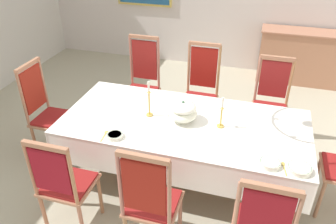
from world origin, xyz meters
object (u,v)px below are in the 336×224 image
object	(u,v)px
chair_south_a	(64,183)
bowl_near_left	(270,163)
dining_table	(184,127)
spoon_secondary	(105,133)
chair_north_c	(270,102)
candlestick_east	(221,115)
chair_head_west	(47,110)
chair_north_a	(142,82)
spoon_primary	(284,165)
soup_tureen	(183,111)
bowl_far_left	(300,168)
chair_north_b	(201,90)
candlestick_west	(149,102)
sideboard	(302,57)
chair_south_b	(150,201)
bowl_near_right	(115,135)

from	to	relation	value
chair_south_a	bowl_near_left	size ratio (longest dim) A/B	6.08
dining_table	spoon_secondary	xyz separation A→B (m)	(-0.67, -0.44, 0.08)
chair_north_c	bowl_near_left	distance (m)	1.47
candlestick_east	bowl_near_left	size ratio (longest dim) A/B	1.88
chair_head_west	bowl_near_left	world-z (taller)	chair_head_west
chair_north_a	spoon_primary	size ratio (longest dim) A/B	6.94
chair_north_a	chair_north_c	bearing A→B (deg)	179.81
chair_north_c	chair_head_west	size ratio (longest dim) A/B	0.96
chair_south_a	soup_tureen	bearing A→B (deg)	50.32
chair_head_west	bowl_far_left	size ratio (longest dim) A/B	5.92
chair_north_a	chair_north_b	xyz separation A→B (m)	(0.80, -0.00, -0.00)
candlestick_west	candlestick_east	distance (m)	0.75
chair_north_c	spoon_primary	xyz separation A→B (m)	(0.13, -1.43, 0.18)
chair_head_west	candlestick_west	distance (m)	1.32
dining_table	sideboard	size ratio (longest dim) A/B	1.72
chair_north_a	chair_south_b	xyz separation A→B (m)	(0.80, -1.97, -0.03)
chair_south_b	spoon_primary	distance (m)	1.15
bowl_near_left	sideboard	xyz separation A→B (m)	(0.46, 3.46, -0.33)
candlestick_west	bowl_far_left	distance (m)	1.55
chair_north_c	candlestick_east	distance (m)	1.13
chair_south_b	sideboard	bearing A→B (deg)	71.31
bowl_near_left	bowl_near_right	world-z (taller)	bowl_near_left
dining_table	bowl_near_left	bearing A→B (deg)	-28.52
chair_north_c	sideboard	bearing A→B (deg)	-103.16
chair_north_b	chair_north_a	bearing A→B (deg)	-0.05
soup_tureen	candlestick_west	world-z (taller)	candlestick_west
sideboard	bowl_far_left	bearing A→B (deg)	86.36
dining_table	candlestick_west	size ratio (longest dim) A/B	6.34
bowl_far_left	spoon_secondary	world-z (taller)	bowl_far_left
soup_tureen	spoon_secondary	size ratio (longest dim) A/B	1.64
bowl_near_right	sideboard	world-z (taller)	sideboard
spoon_secondary	chair_north_a	bearing A→B (deg)	90.55
dining_table	candlestick_west	world-z (taller)	candlestick_west
bowl_near_left	spoon_secondary	world-z (taller)	bowl_near_left
spoon_primary	candlestick_east	bearing A→B (deg)	132.41
candlestick_east	sideboard	size ratio (longest dim) A/B	0.23
dining_table	chair_north_c	size ratio (longest dim) A/B	2.20
chair_south_a	soup_tureen	distance (m)	1.31
chair_north_a	bowl_near_left	distance (m)	2.24
chair_north_a	soup_tureen	bearing A→B (deg)	129.42
chair_north_c	chair_north_a	bearing A→B (deg)	-0.19
chair_south_a	bowl_near_left	distance (m)	1.78
chair_north_a	chair_head_west	size ratio (longest dim) A/B	1.04
chair_north_b	bowl_near_right	distance (m)	1.56
dining_table	chair_north_c	bearing A→B (deg)	49.17
bowl_near_left	sideboard	world-z (taller)	sideboard
chair_north_b	spoon_secondary	world-z (taller)	chair_north_b
chair_south_a	candlestick_east	world-z (taller)	candlestick_east
soup_tureen	bowl_near_left	distance (m)	1.00
soup_tureen	bowl_near_left	size ratio (longest dim) A/B	1.66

